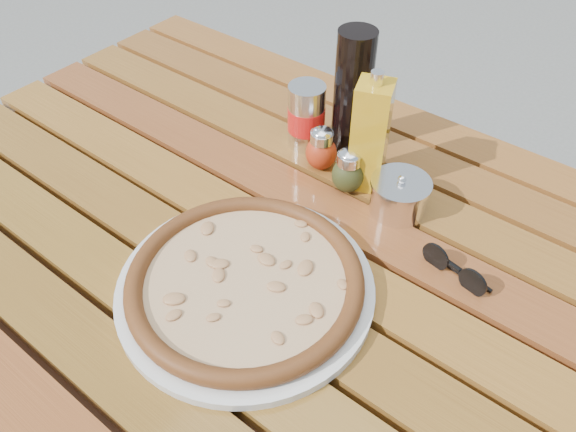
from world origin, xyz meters
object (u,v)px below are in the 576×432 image
Objects in this scene: pizza at (245,281)px; oregano_shaker at (348,171)px; dark_bottle at (353,92)px; parmesan_tin at (399,196)px; pepper_shaker at (321,149)px; sunglasses at (455,269)px; table at (280,269)px; soda_can at (306,117)px; olive_oil_cruet at (370,136)px; plate at (246,288)px.

oregano_shaker is at bearing 92.17° from pizza.
dark_bottle is 1.76× the size of parmesan_tin.
pepper_shaker reaches higher than sunglasses.
table is at bearing -123.79° from parmesan_tin.
parmesan_tin is at bearing -31.91° from dark_bottle.
oregano_shaker is (0.07, -0.02, 0.00)m from pepper_shaker.
parmesan_tin is at bearing 56.21° from table.
pizza is (0.03, -0.11, 0.10)m from table.
parmesan_tin is 1.13× the size of sunglasses.
parmesan_tin is 0.15m from sunglasses.
soda_can is 0.15m from olive_oil_cruet.
sunglasses is at bearing -16.33° from oregano_shaker.
soda_can reaches higher than sunglasses.
olive_oil_cruet is 0.25m from sunglasses.
oregano_shaker is 0.65× the size of parmesan_tin.
dark_bottle reaches higher than table.
soda_can is at bearing 113.13° from plate.
parmesan_tin is at bearing -18.14° from olive_oil_cruet.
pizza is at bearing -87.83° from oregano_shaker.
olive_oil_cruet is at bearing 65.81° from oregano_shaker.
olive_oil_cruet reaches higher than plate.
sunglasses is (0.22, 0.20, 0.01)m from plate.
soda_can is at bearing 113.13° from pizza.
parmesan_tin reaches higher than pizza.
soda_can is at bearing 169.52° from olive_oil_cruet.
parmesan_tin is at bearing 162.04° from sunglasses.
pepper_shaker is at bearing 163.16° from oregano_shaker.
plate is 0.83× the size of pizza.
soda_can reaches higher than table.
table is at bearing 103.93° from plate.
plate is at bearing -87.83° from oregano_shaker.
parmesan_tin is at bearing -13.23° from soda_can.
pepper_shaker is at bearing 105.33° from pizza.
soda_can is (-0.11, 0.22, 0.13)m from table.
pepper_shaker is 0.10m from olive_oil_cruet.
dark_bottle reaches higher than sunglasses.
sunglasses is at bearing 20.57° from table.
oregano_shaker reaches higher than table.
table is 3.89× the size of plate.
pizza is at bearing -76.07° from table.
pizza is at bearing -126.28° from sunglasses.
olive_oil_cruet is at bearing 89.19° from pizza.
pizza is 3.88× the size of sunglasses.
pepper_shaker is at bearing -172.42° from olive_oil_cruet.
oregano_shaker is (0.02, 0.16, 0.11)m from table.
olive_oil_cruet reaches higher than pizza.
sunglasses is at bearing -16.45° from pepper_shaker.
pizza is at bearing -66.87° from soda_can.
table is 12.58× the size of sunglasses.
olive_oil_cruet reaches higher than pepper_shaker.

